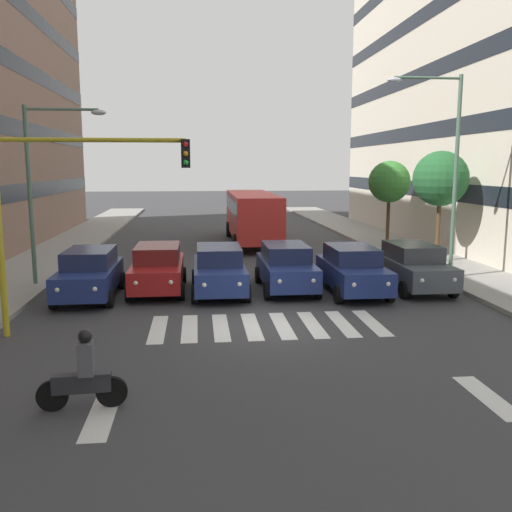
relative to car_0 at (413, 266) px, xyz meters
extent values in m
plane|color=#38383A|center=(6.12, 4.32, -0.89)|extent=(180.00, 180.00, 0.00)
cube|color=beige|center=(-9.63, -13.10, 10.65)|extent=(9.21, 28.15, 23.06)
cube|color=black|center=(-9.63, -13.10, 2.41)|extent=(9.25, 28.19, 0.90)
cube|color=black|center=(-9.63, -13.10, 5.70)|extent=(9.25, 28.19, 0.90)
cube|color=black|center=(-9.63, -13.10, 9.00)|extent=(9.25, 28.19, 0.90)
cube|color=black|center=(-9.63, -13.10, 12.29)|extent=(9.25, 28.19, 0.90)
cube|color=silver|center=(2.97, 4.32, -0.88)|extent=(0.45, 2.80, 0.01)
cube|color=silver|center=(3.87, 4.32, -0.88)|extent=(0.45, 2.80, 0.01)
cube|color=silver|center=(4.77, 4.32, -0.88)|extent=(0.45, 2.80, 0.01)
cube|color=silver|center=(5.67, 4.32, -0.88)|extent=(0.45, 2.80, 0.01)
cube|color=silver|center=(6.57, 4.32, -0.88)|extent=(0.45, 2.80, 0.01)
cube|color=silver|center=(7.47, 4.32, -0.88)|extent=(0.45, 2.80, 0.01)
cube|color=silver|center=(8.37, 4.32, -0.88)|extent=(0.45, 2.80, 0.01)
cube|color=silver|center=(9.27, 4.32, -0.88)|extent=(0.45, 2.80, 0.01)
cube|color=silver|center=(2.30, 9.82, -0.88)|extent=(0.50, 2.20, 0.01)
cube|color=silver|center=(9.94, 9.82, -0.88)|extent=(0.50, 2.20, 0.01)
cube|color=#474C51|center=(0.00, 0.05, -0.17)|extent=(1.80, 4.40, 0.80)
cube|color=#343639|center=(0.00, -0.15, 0.53)|extent=(1.58, 2.46, 0.60)
cylinder|color=black|center=(-0.90, 1.50, -0.57)|extent=(0.22, 0.64, 0.64)
cylinder|color=black|center=(0.90, 1.50, -0.57)|extent=(0.22, 0.64, 0.64)
cylinder|color=black|center=(-0.90, -1.40, -0.57)|extent=(0.22, 0.64, 0.64)
cylinder|color=black|center=(0.90, -1.40, -0.57)|extent=(0.22, 0.64, 0.64)
sphere|color=white|center=(-0.58, 2.20, -0.09)|extent=(0.18, 0.18, 0.18)
sphere|color=white|center=(0.58, 2.20, -0.09)|extent=(0.18, 0.18, 0.18)
cube|color=navy|center=(2.48, 0.48, -0.17)|extent=(1.80, 4.40, 0.80)
cube|color=#1D2547|center=(2.48, 0.28, 0.53)|extent=(1.58, 2.46, 0.60)
cylinder|color=black|center=(1.58, 1.93, -0.57)|extent=(0.22, 0.64, 0.64)
cylinder|color=black|center=(3.38, 1.93, -0.57)|extent=(0.22, 0.64, 0.64)
cylinder|color=black|center=(1.58, -0.97, -0.57)|extent=(0.22, 0.64, 0.64)
cylinder|color=black|center=(3.38, -0.97, -0.57)|extent=(0.22, 0.64, 0.64)
sphere|color=white|center=(1.90, 2.63, -0.09)|extent=(0.18, 0.18, 0.18)
sphere|color=white|center=(3.05, 2.63, -0.09)|extent=(0.18, 0.18, 0.18)
cube|color=navy|center=(4.81, -0.32, -0.17)|extent=(1.80, 4.40, 0.80)
cube|color=#1D2547|center=(4.81, -0.52, 0.53)|extent=(1.58, 2.46, 0.60)
cylinder|color=black|center=(3.91, 1.13, -0.57)|extent=(0.22, 0.64, 0.64)
cylinder|color=black|center=(5.71, 1.13, -0.57)|extent=(0.22, 0.64, 0.64)
cylinder|color=black|center=(3.91, -1.77, -0.57)|extent=(0.22, 0.64, 0.64)
cylinder|color=black|center=(5.71, -1.77, -0.57)|extent=(0.22, 0.64, 0.64)
sphere|color=white|center=(4.23, 1.83, -0.09)|extent=(0.18, 0.18, 0.18)
sphere|color=white|center=(5.38, 1.83, -0.09)|extent=(0.18, 0.18, 0.18)
cube|color=navy|center=(7.33, -0.01, -0.17)|extent=(1.80, 4.40, 0.80)
cube|color=#1D2547|center=(7.33, -0.21, 0.53)|extent=(1.58, 2.46, 0.60)
cylinder|color=black|center=(6.43, 1.44, -0.57)|extent=(0.22, 0.64, 0.64)
cylinder|color=black|center=(8.23, 1.44, -0.57)|extent=(0.22, 0.64, 0.64)
cylinder|color=black|center=(6.43, -1.47, -0.57)|extent=(0.22, 0.64, 0.64)
cylinder|color=black|center=(8.23, -1.47, -0.57)|extent=(0.22, 0.64, 0.64)
sphere|color=white|center=(6.76, 2.14, -0.09)|extent=(0.18, 0.18, 0.18)
sphere|color=white|center=(7.91, 2.14, -0.09)|extent=(0.18, 0.18, 0.18)
cube|color=maroon|center=(9.59, -0.56, -0.17)|extent=(1.80, 4.40, 0.80)
cube|color=maroon|center=(9.59, -0.76, 0.53)|extent=(1.58, 2.46, 0.60)
cylinder|color=black|center=(8.69, 0.89, -0.57)|extent=(0.22, 0.64, 0.64)
cylinder|color=black|center=(10.49, 0.89, -0.57)|extent=(0.22, 0.64, 0.64)
cylinder|color=black|center=(8.69, -2.02, -0.57)|extent=(0.22, 0.64, 0.64)
cylinder|color=black|center=(10.49, -2.02, -0.57)|extent=(0.22, 0.64, 0.64)
sphere|color=white|center=(9.01, 1.59, -0.09)|extent=(0.18, 0.18, 0.18)
sphere|color=white|center=(10.16, 1.59, -0.09)|extent=(0.18, 0.18, 0.18)
cube|color=navy|center=(11.91, 0.23, -0.17)|extent=(1.80, 4.40, 0.80)
cube|color=#1D2547|center=(11.91, 0.03, 0.53)|extent=(1.58, 2.46, 0.60)
cylinder|color=black|center=(11.01, 1.68, -0.57)|extent=(0.22, 0.64, 0.64)
cylinder|color=black|center=(12.81, 1.68, -0.57)|extent=(0.22, 0.64, 0.64)
cylinder|color=black|center=(11.01, -1.22, -0.57)|extent=(0.22, 0.64, 0.64)
cylinder|color=black|center=(12.81, -1.22, -0.57)|extent=(0.22, 0.64, 0.64)
sphere|color=white|center=(11.34, 2.38, -0.09)|extent=(0.18, 0.18, 0.18)
sphere|color=white|center=(12.49, 2.38, -0.09)|extent=(0.18, 0.18, 0.18)
cube|color=red|center=(4.81, -13.41, 0.86)|extent=(2.50, 10.50, 2.50)
cube|color=black|center=(4.81, -13.41, 1.41)|extent=(2.52, 9.87, 0.80)
cylinder|color=black|center=(3.56, -9.74, -0.39)|extent=(0.28, 1.00, 1.00)
cylinder|color=black|center=(6.06, -9.74, -0.39)|extent=(0.28, 1.00, 1.00)
cylinder|color=black|center=(3.56, -16.56, -0.39)|extent=(0.28, 1.00, 1.00)
cylinder|color=black|center=(6.06, -16.56, -0.39)|extent=(0.28, 1.00, 1.00)
cylinder|color=black|center=(10.89, 9.54, -0.59)|extent=(0.61, 0.14, 0.60)
cylinder|color=black|center=(9.79, 9.47, -0.59)|extent=(0.61, 0.14, 0.60)
cube|color=#232328|center=(10.34, 9.51, -0.37)|extent=(1.11, 0.32, 0.36)
cube|color=#4C4C51|center=(10.24, 9.50, 0.11)|extent=(0.30, 0.38, 0.64)
sphere|color=black|center=(10.24, 9.50, 0.55)|extent=(0.26, 0.26, 0.26)
cylinder|color=#AD991E|center=(13.36, 4.56, 1.86)|extent=(0.18, 0.18, 5.50)
cylinder|color=#AD991E|center=(10.87, 4.56, 4.41)|extent=(4.98, 0.12, 0.12)
cube|color=black|center=(8.38, 4.56, 4.06)|extent=(0.24, 0.28, 0.76)
sphere|color=red|center=(8.38, 4.71, 4.30)|extent=(0.14, 0.14, 0.14)
sphere|color=orange|center=(8.38, 4.71, 4.06)|extent=(0.14, 0.14, 0.14)
sphere|color=green|center=(8.38, 4.71, 3.82)|extent=(0.14, 0.14, 0.14)
cylinder|color=#4C6B56|center=(-2.12, -1.35, 3.25)|extent=(0.16, 0.16, 7.96)
cylinder|color=#4C6B56|center=(-0.79, -1.35, 7.08)|extent=(2.66, 0.10, 0.10)
ellipsoid|color=#B7BCC1|center=(0.54, -1.35, 6.98)|extent=(0.56, 0.28, 0.20)
cylinder|color=#4C6B56|center=(14.36, -1.86, 2.61)|extent=(0.16, 0.16, 6.70)
cylinder|color=#4C6B56|center=(13.02, -1.86, 5.81)|extent=(2.67, 0.10, 0.10)
ellipsoid|color=#B7BCC1|center=(11.69, -1.86, 5.71)|extent=(0.56, 0.28, 0.20)
cylinder|color=#513823|center=(-3.22, -5.13, 0.83)|extent=(0.20, 0.20, 3.13)
sphere|color=#235B2D|center=(-3.22, -5.13, 3.16)|extent=(2.57, 2.57, 2.57)
cylinder|color=#513823|center=(-3.02, -11.50, 0.70)|extent=(0.20, 0.20, 2.86)
sphere|color=#387F33|center=(-3.02, -11.50, 2.85)|extent=(2.41, 2.41, 2.41)
camera|label=1|loc=(8.09, 19.86, 3.73)|focal=38.88mm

